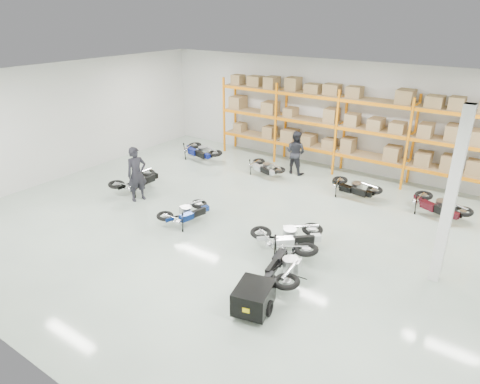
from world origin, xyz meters
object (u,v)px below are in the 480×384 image
Objects in this scene: person_back at (296,152)px; person_left at (137,174)px; moto_back_d at (439,202)px; moto_back_c at (354,184)px; moto_black_far_left at (136,177)px; moto_touring_right at (288,259)px; moto_back_a at (201,148)px; trailer at (254,298)px; moto_back_b at (265,165)px; moto_silver_left at (289,232)px; moto_blue_centre at (186,209)px.

person_left is at bearing 62.55° from person_back.
moto_back_d is 0.90× the size of person_left.
moto_black_far_left is at bearing 128.84° from moto_back_c.
moto_touring_right is 9.77m from moto_back_a.
person_left is (-6.82, 2.86, 0.59)m from trailer.
trailer is 8.69m from moto_back_b.
trailer is (0.70, -2.90, -0.16)m from moto_silver_left.
moto_back_a is at bearing 16.08° from person_back.
moto_back_d is at bearing -80.67° from moto_back_c.
moto_touring_right reaches higher than moto_back_d.
moto_black_far_left is 0.98× the size of person_back.
moto_blue_centre is 1.02× the size of moto_back_b.
trailer is 7.90m from moto_back_d.
moto_back_b is 0.88× the size of moto_back_d.
moto_back_b is at bearing -74.94° from moto_blue_centre.
person_back reaches higher than moto_back_a.
moto_blue_centre is at bearing 86.65° from person_back.
moto_touring_right reaches higher than moto_silver_left.
moto_black_far_left is at bearing 55.18° from person_back.
trailer is at bearing 115.55° from person_back.
moto_back_d is at bearing -42.44° from person_left.
moto_back_c is at bearing 80.44° from trailer.
moto_silver_left is 5.89m from moto_back_b.
moto_blue_centre is 0.83× the size of moto_touring_right.
moto_back_d is at bearing -75.79° from moto_silver_left.
person_left is at bearing 47.88° from moto_silver_left.
moto_back_a is (-3.59, 5.06, 0.09)m from moto_blue_centre.
moto_black_far_left is at bearing 72.39° from person_left.
moto_blue_centre is at bearing -130.69° from moto_back_a.
trailer is at bearing 157.45° from moto_black_far_left.
moto_silver_left is at bearing 177.73° from moto_black_far_left.
moto_back_a is 1.03× the size of person_back.
moto_back_b is at bearing 116.53° from moto_touring_right.
moto_back_c is at bearing -44.69° from moto_silver_left.
person_left is at bearing 143.65° from moto_black_far_left.
moto_touring_right is 1.61m from trailer.
moto_silver_left reaches higher than moto_black_far_left.
moto_touring_right is 1.14× the size of trailer.
trailer is 0.92× the size of person_back.
moto_back_d is (2.34, 5.95, -0.04)m from moto_touring_right.
moto_blue_centre is 2.72m from person_left.
moto_black_far_left is 8.08m from moto_back_c.
moto_black_far_left is at bearing -162.04° from moto_back_a.
moto_silver_left is 6.13m from person_left.
moto_back_b is (-4.36, 7.52, 0.08)m from trailer.
moto_back_b is 0.93× the size of moto_back_c.
moto_back_c is (6.95, 4.11, -0.03)m from moto_black_far_left.
moto_back_b is at bearing -125.31° from moto_black_far_left.
trailer is at bearing 151.15° from moto_silver_left.
person_back is (4.29, 0.98, 0.34)m from moto_back_a.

